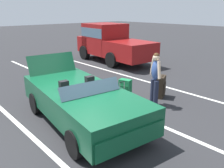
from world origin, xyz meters
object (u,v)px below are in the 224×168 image
suitcase_large_black (160,87)px  suitcase_medium_bright (125,88)px  suitcase_small_carryon (120,99)px  traveler_person (155,77)px  convertible_car (85,104)px  parked_pickup_truck_near (110,42)px

suitcase_large_black → suitcase_medium_bright: 1.19m
suitcase_small_carryon → traveler_person: (0.64, 0.83, 0.68)m
convertible_car → parked_pickup_truck_near: 7.88m
suitcase_medium_bright → parked_pickup_truck_near: bearing=-143.3°
traveler_person → suitcase_large_black: bearing=-133.1°
suitcase_large_black → parked_pickup_truck_near: 6.13m
suitcase_medium_bright → traveler_person: bearing=81.3°
convertible_car → traveler_person: size_ratio=2.64×
convertible_car → suitcase_medium_bright: size_ratio=7.02×
suitcase_medium_bright → traveler_person: (1.11, 0.15, 0.62)m
convertible_car → suitcase_large_black: bearing=96.4°
traveler_person → parked_pickup_truck_near: size_ratio=0.32×
convertible_car → traveler_person: (0.37, 2.34, 0.34)m
suitcase_medium_bright → parked_pickup_truck_near: size_ratio=0.12×
traveler_person → parked_pickup_truck_near: parked_pickup_truck_near is taller
suitcase_small_carryon → suitcase_medium_bright: bearing=-55.1°
parked_pickup_truck_near → traveler_person: bearing=154.8°
suitcase_small_carryon → suitcase_large_black: bearing=-101.9°
convertible_car → traveler_person: traveler_person is taller
traveler_person → suitcase_medium_bright: bearing=-58.0°
convertible_car → parked_pickup_truck_near: (-5.42, 5.69, 0.51)m
suitcase_large_black → suitcase_medium_bright: suitcase_large_black is taller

